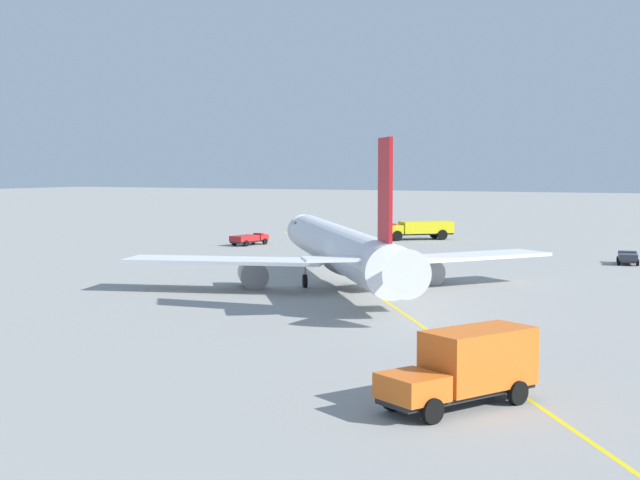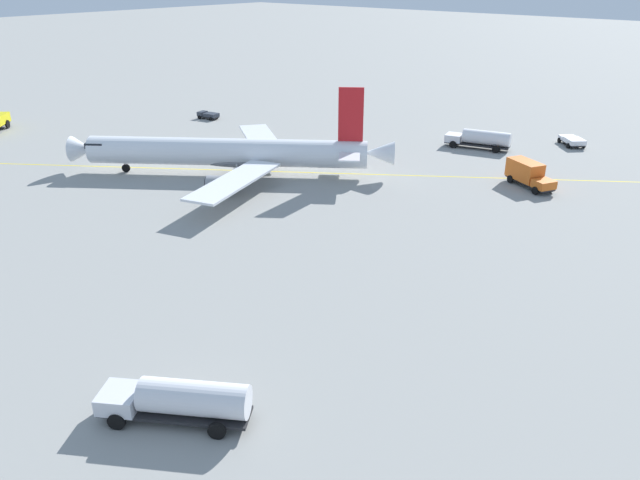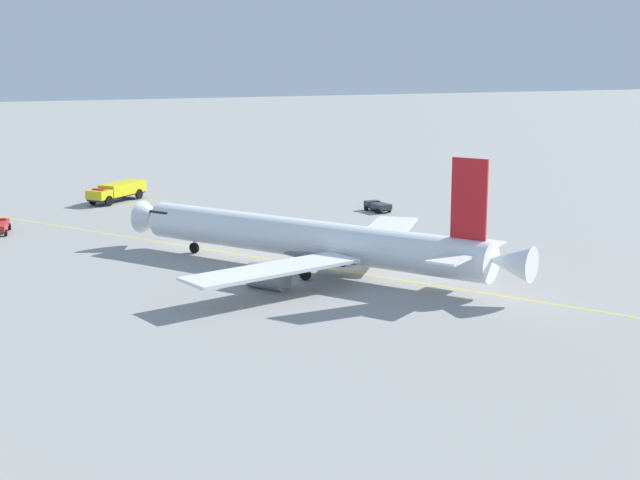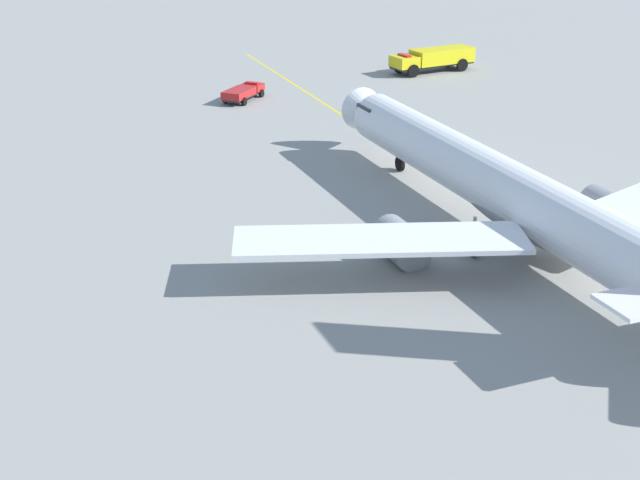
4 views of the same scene
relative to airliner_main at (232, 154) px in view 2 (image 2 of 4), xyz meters
The scene contains 8 objects.
ground_plane 4.30m from the airliner_main, 75.08° to the right, with size 600.00×600.00×0.00m, color gray.
airliner_main is the anchor object (origin of this frame).
fuel_tanker_truck 48.46m from the airliner_main, 133.94° to the left, with size 9.04×6.93×2.87m.
catering_truck_truck 38.25m from the airliner_main, 146.87° to the right, with size 7.36×5.36×3.10m.
baggage_truck_truck 33.70m from the airliner_main, 34.82° to the right, with size 4.16×2.60×1.22m.
pushback_tug_truck 52.89m from the airliner_main, 124.17° to the right, with size 5.09×5.15×1.30m.
fuel_tanker_truck_extra 38.19m from the airliner_main, 120.63° to the right, with size 9.93×4.82×2.87m.
taxiway_centreline 5.03m from the airliner_main, 119.96° to the right, with size 108.74×75.61×0.01m.
Camera 2 is at (-59.89, 55.01, 25.50)m, focal length 34.08 mm.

